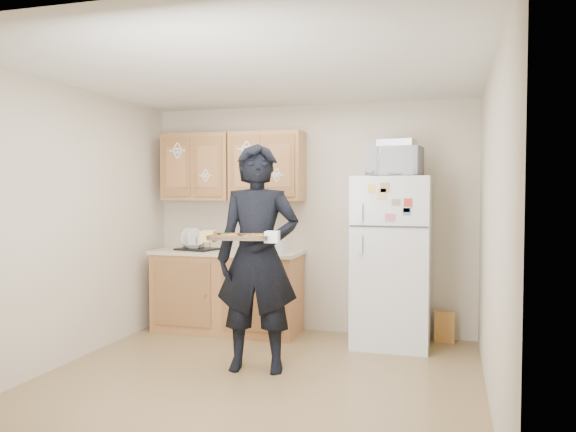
{
  "coord_description": "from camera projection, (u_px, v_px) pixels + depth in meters",
  "views": [
    {
      "loc": [
        1.51,
        -4.25,
        1.56
      ],
      "look_at": [
        0.15,
        0.45,
        1.34
      ],
      "focal_mm": 35.0,
      "sensor_mm": 36.0,
      "label": 1
    }
  ],
  "objects": [
    {
      "name": "wall_back",
      "position": [
        309.0,
        218.0,
        6.24
      ],
      "size": [
        3.6,
        0.04,
        2.5
      ],
      "primitive_type": "cube",
      "color": "beige",
      "rests_on": "floor"
    },
    {
      "name": "pizza_back_right",
      "position": [
        255.0,
        235.0,
        4.62
      ],
      "size": [
        0.16,
        0.16,
        0.02
      ],
      "primitive_type": "cylinder",
      "color": "orange",
      "rests_on": "baking_tray"
    },
    {
      "name": "upper_cab_left",
      "position": [
        199.0,
        167.0,
        6.38
      ],
      "size": [
        0.8,
        0.33,
        0.75
      ],
      "primitive_type": "cube",
      "color": "brown",
      "rests_on": "wall_back"
    },
    {
      "name": "dish_rack",
      "position": [
        197.0,
        243.0,
        6.22
      ],
      "size": [
        0.47,
        0.4,
        0.16
      ],
      "primitive_type": "cube",
      "rotation": [
        0.0,
        0.0,
        -0.24
      ],
      "color": "black",
      "rests_on": "countertop"
    },
    {
      "name": "person",
      "position": [
        258.0,
        258.0,
        4.84
      ],
      "size": [
        0.78,
        0.58,
        1.96
      ],
      "primitive_type": "imported",
      "rotation": [
        0.0,
        0.0,
        0.16
      ],
      "color": "black",
      "rests_on": "floor"
    },
    {
      "name": "floor",
      "position": [
        255.0,
        382.0,
        4.57
      ],
      "size": [
        3.6,
        3.6,
        0.0
      ],
      "primitive_type": "plane",
      "color": "brown",
      "rests_on": "ground"
    },
    {
      "name": "pizza_front_left",
      "position": [
        225.0,
        236.0,
        4.49
      ],
      "size": [
        0.16,
        0.16,
        0.02
      ],
      "primitive_type": "cylinder",
      "color": "orange",
      "rests_on": "baking_tray"
    },
    {
      "name": "wall_front",
      "position": [
        133.0,
        252.0,
        2.78
      ],
      "size": [
        3.6,
        0.04,
        2.5
      ],
      "primitive_type": "cube",
      "color": "beige",
      "rests_on": "floor"
    },
    {
      "name": "pizza_front_right",
      "position": [
        252.0,
        237.0,
        4.46
      ],
      "size": [
        0.16,
        0.16,
        0.02
      ],
      "primitive_type": "cylinder",
      "color": "orange",
      "rests_on": "baking_tray"
    },
    {
      "name": "baking_tray",
      "position": [
        240.0,
        238.0,
        4.56
      ],
      "size": [
        0.52,
        0.41,
        0.04
      ],
      "primitive_type": "cube",
      "rotation": [
        0.0,
        0.0,
        0.16
      ],
      "color": "black",
      "rests_on": "person"
    },
    {
      "name": "upper_cab_right",
      "position": [
        267.0,
        166.0,
        6.15
      ],
      "size": [
        0.8,
        0.33,
        0.75
      ],
      "primitive_type": "cube",
      "color": "brown",
      "rests_on": "wall_back"
    },
    {
      "name": "bowl",
      "position": [
        194.0,
        246.0,
        6.23
      ],
      "size": [
        0.25,
        0.25,
        0.05
      ],
      "primitive_type": "imported",
      "rotation": [
        0.0,
        0.0,
        0.19
      ],
      "color": "silver",
      "rests_on": "dish_rack"
    },
    {
      "name": "ceiling",
      "position": [
        255.0,
        72.0,
        4.46
      ],
      "size": [
        3.6,
        3.6,
        0.0
      ],
      "primitive_type": "plane",
      "color": "silver",
      "rests_on": "wall_back"
    },
    {
      "name": "microwave",
      "position": [
        394.0,
        162.0,
        5.54
      ],
      "size": [
        0.56,
        0.42,
        0.29
      ],
      "primitive_type": "imported",
      "rotation": [
        0.0,
        0.0,
        -0.12
      ],
      "color": "silver",
      "rests_on": "refrigerator"
    },
    {
      "name": "countertop",
      "position": [
        227.0,
        252.0,
        6.18
      ],
      "size": [
        1.64,
        0.64,
        0.04
      ],
      "primitive_type": "cube",
      "color": "beige",
      "rests_on": "base_cabinet"
    },
    {
      "name": "cereal_box",
      "position": [
        444.0,
        327.0,
        5.75
      ],
      "size": [
        0.2,
        0.07,
        0.32
      ],
      "primitive_type": "cube",
      "color": "#E1C14F",
      "rests_on": "floor"
    },
    {
      "name": "wall_right",
      "position": [
        492.0,
        234.0,
        4.01
      ],
      "size": [
        0.04,
        3.6,
        2.5
      ],
      "primitive_type": "cube",
      "color": "beige",
      "rests_on": "floor"
    },
    {
      "name": "refrigerator",
      "position": [
        392.0,
        261.0,
        5.64
      ],
      "size": [
        0.75,
        0.7,
        1.7
      ],
      "primitive_type": "cube",
      "color": "silver",
      "rests_on": "floor"
    },
    {
      "name": "soap_bottle",
      "position": [
        281.0,
        243.0,
        5.87
      ],
      "size": [
        0.12,
        0.12,
        0.21
      ],
      "primitive_type": "imported",
      "rotation": [
        0.0,
        0.0,
        -0.24
      ],
      "color": "silver",
      "rests_on": "countertop"
    },
    {
      "name": "pizza_back_left",
      "position": [
        229.0,
        235.0,
        4.65
      ],
      "size": [
        0.16,
        0.16,
        0.02
      ],
      "primitive_type": "cylinder",
      "color": "orange",
      "rests_on": "baking_tray"
    },
    {
      "name": "wall_left",
      "position": [
        65.0,
        225.0,
        5.01
      ],
      "size": [
        0.04,
        3.6,
        2.5
      ],
      "primitive_type": "cube",
      "color": "beige",
      "rests_on": "floor"
    },
    {
      "name": "base_cabinet",
      "position": [
        228.0,
        293.0,
        6.2
      ],
      "size": [
        1.6,
        0.6,
        0.86
      ],
      "primitive_type": "cube",
      "color": "brown",
      "rests_on": "floor"
    },
    {
      "name": "foil_pan",
      "position": [
        397.0,
        143.0,
        5.55
      ],
      "size": [
        0.39,
        0.3,
        0.07
      ],
      "primitive_type": "cube",
      "rotation": [
        0.0,
        0.0,
        -0.16
      ],
      "color": "silver",
      "rests_on": "microwave"
    }
  ]
}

